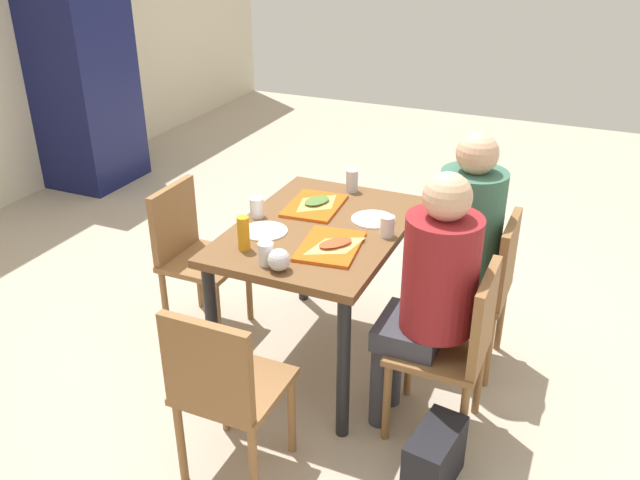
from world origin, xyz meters
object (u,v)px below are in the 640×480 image
at_px(plastic_cup_a, 257,208).
at_px(condiment_bottle, 244,233).
at_px(paper_plate_near_edge, 373,219).
at_px(soda_can, 352,181).
at_px(chair_left_end, 223,385).
at_px(person_in_red, 431,286).
at_px(foil_bundle, 279,260).
at_px(chair_near_left, 458,342).
at_px(tray_red_far, 315,206).
at_px(plastic_cup_c, 266,254).
at_px(main_table, 320,246).
at_px(tray_red_near, 330,246).
at_px(chair_far_side, 191,248).
at_px(pizza_slice_a, 335,244).
at_px(drink_fridge, 83,72).
at_px(plastic_cup_b, 387,226).
at_px(person_in_brown_jacket, 461,233).
at_px(paper_plate_center, 265,231).
at_px(chair_near_right, 484,282).
at_px(pizza_slice_b, 317,202).
at_px(handbag, 434,459).

distance_m(plastic_cup_a, condiment_bottle, 0.36).
distance_m(paper_plate_near_edge, soda_can, 0.39).
height_order(chair_left_end, person_in_red, person_in_red).
relative_size(person_in_red, foil_bundle, 12.55).
relative_size(chair_near_left, condiment_bottle, 5.28).
relative_size(tray_red_far, plastic_cup_c, 3.60).
xyz_separation_m(main_table, tray_red_far, (0.20, 0.12, 0.12)).
bearing_deg(chair_left_end, tray_red_near, -10.39).
relative_size(chair_near_left, soda_can, 6.92).
distance_m(paper_plate_near_edge, plastic_cup_c, 0.68).
xyz_separation_m(chair_far_side, soda_can, (0.48, -0.76, 0.35)).
bearing_deg(pizza_slice_a, drink_fridge, 59.21).
distance_m(pizza_slice_a, plastic_cup_b, 0.28).
bearing_deg(soda_can, person_in_brown_jacket, -106.71).
bearing_deg(person_in_red, tray_red_near, 80.40).
relative_size(paper_plate_center, plastic_cup_a, 2.20).
xyz_separation_m(paper_plate_center, plastic_cup_a, (0.14, 0.12, 0.05)).
distance_m(main_table, chair_near_right, 0.84).
bearing_deg(chair_near_left, person_in_red, 90.00).
bearing_deg(chair_near_left, plastic_cup_c, 101.43).
distance_m(chair_near_right, chair_far_side, 1.58).
relative_size(chair_near_right, tray_red_far, 2.35).
bearing_deg(condiment_bottle, tray_red_far, -9.90).
distance_m(main_table, tray_red_near, 0.27).
relative_size(paper_plate_near_edge, plastic_cup_b, 2.20).
bearing_deg(chair_far_side, person_in_brown_jacket, -78.74).
height_order(chair_near_left, pizza_slice_a, chair_near_left).
bearing_deg(chair_left_end, person_in_brown_jacket, -27.40).
bearing_deg(pizza_slice_b, person_in_red, -123.46).
bearing_deg(chair_near_right, drink_fridge, 70.06).
height_order(pizza_slice_a, soda_can, soda_can).
xyz_separation_m(pizza_slice_b, plastic_cup_a, (-0.24, 0.22, 0.03)).
xyz_separation_m(tray_red_far, pizza_slice_a, (-0.40, -0.28, 0.02)).
bearing_deg(chair_left_end, chair_near_left, -49.42).
xyz_separation_m(paper_plate_center, soda_can, (0.65, -0.20, 0.06)).
distance_m(paper_plate_near_edge, plastic_cup_b, 0.19).
distance_m(chair_near_right, tray_red_far, 0.95).
relative_size(person_in_red, plastic_cup_b, 12.55).
height_order(chair_near_left, drink_fridge, drink_fridge).
relative_size(person_in_red, condiment_bottle, 7.84).
bearing_deg(main_table, condiment_bottle, 149.44).
distance_m(tray_red_near, soda_can, 0.70).
relative_size(plastic_cup_a, plastic_cup_b, 1.00).
bearing_deg(tray_red_near, main_table, 34.91).
xyz_separation_m(plastic_cup_a, foil_bundle, (-0.45, -0.35, 0.00)).
distance_m(paper_plate_center, plastic_cup_b, 0.59).
xyz_separation_m(plastic_cup_c, handbag, (-0.18, -0.85, -0.69)).
xyz_separation_m(chair_near_right, foil_bundle, (-0.76, 0.76, 0.33)).
xyz_separation_m(pizza_slice_b, condiment_bottle, (-0.58, 0.10, 0.06)).
bearing_deg(plastic_cup_c, handbag, -102.00).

